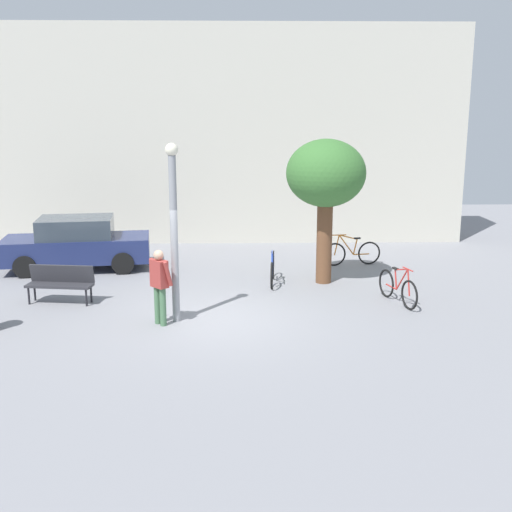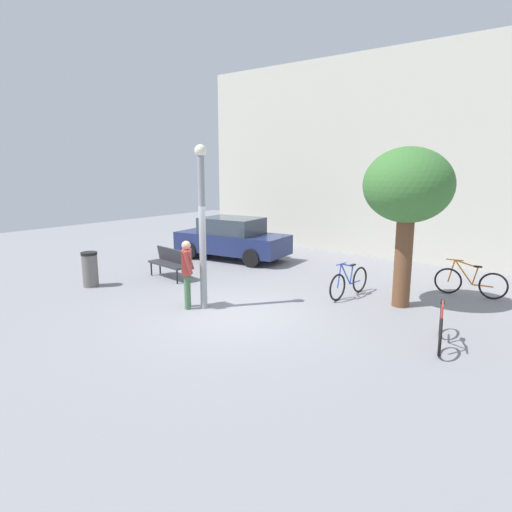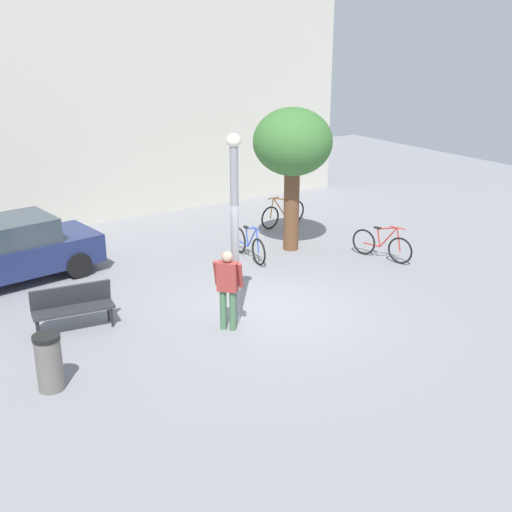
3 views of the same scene
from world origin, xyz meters
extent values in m
plane|color=gray|center=(0.00, 0.00, 0.00)|extent=(36.00, 36.00, 0.00)
cube|color=beige|center=(0.00, 9.52, 3.75)|extent=(16.81, 2.00, 7.51)
cylinder|color=gray|center=(-0.90, -0.04, 1.83)|extent=(0.16, 0.16, 3.65)
sphere|color=#F2EACC|center=(-0.90, -0.04, 3.77)|extent=(0.28, 0.28, 0.28)
cylinder|color=#47704C|center=(-1.29, -0.21, 0.42)|extent=(0.14, 0.14, 0.85)
cylinder|color=#47704C|center=(-1.15, -0.35, 0.42)|extent=(0.14, 0.14, 0.85)
cube|color=#9E3833|center=(-1.22, -0.28, 1.15)|extent=(0.43, 0.44, 0.60)
sphere|color=tan|center=(-1.22, -0.28, 1.56)|extent=(0.22, 0.22, 0.22)
cylinder|color=#9E3833|center=(-1.35, -0.06, 1.18)|extent=(0.23, 0.22, 0.55)
cylinder|color=#9E3833|center=(-1.01, -0.43, 1.18)|extent=(0.23, 0.22, 0.55)
cube|color=#2D2D33|center=(-3.86, 1.35, 0.45)|extent=(1.64, 0.64, 0.06)
cube|color=#2D2D33|center=(-3.83, 1.54, 0.70)|extent=(1.60, 0.33, 0.44)
cylinder|color=black|center=(-3.17, 1.10, 0.21)|extent=(0.05, 0.05, 0.42)
cylinder|color=black|center=(-4.59, 1.29, 0.21)|extent=(0.05, 0.05, 0.42)
cylinder|color=black|center=(-3.12, 1.42, 0.21)|extent=(0.05, 0.05, 0.42)
cylinder|color=black|center=(-4.55, 1.60, 0.21)|extent=(0.05, 0.05, 0.42)
cylinder|color=brown|center=(2.79, 3.15, 1.12)|extent=(0.42, 0.42, 2.24)
ellipsoid|color=#3B7032|center=(2.79, 3.15, 2.98)|extent=(2.11, 2.11, 1.79)
torus|color=black|center=(1.35, 2.55, 0.36)|extent=(0.11, 0.71, 0.71)
torus|color=black|center=(1.44, 3.65, 0.36)|extent=(0.11, 0.71, 0.71)
cylinder|color=blue|center=(1.38, 2.92, 0.64)|extent=(0.08, 0.50, 0.64)
cylinder|color=blue|center=(1.38, 2.97, 0.88)|extent=(0.08, 0.58, 0.18)
cylinder|color=blue|center=(1.40, 3.20, 0.57)|extent=(0.05, 0.14, 0.48)
cylinder|color=blue|center=(1.42, 3.40, 0.33)|extent=(0.08, 0.50, 0.04)
cylinder|color=blue|center=(1.35, 2.62, 0.64)|extent=(0.05, 0.17, 0.63)
cube|color=black|center=(1.40, 3.25, 0.83)|extent=(0.10, 0.21, 0.04)
cylinder|color=blue|center=(1.36, 2.68, 0.95)|extent=(0.07, 0.44, 0.03)
torus|color=black|center=(4.50, 0.66, 0.36)|extent=(0.24, 0.70, 0.71)
torus|color=black|center=(4.19, 1.72, 0.36)|extent=(0.24, 0.70, 0.71)
cylinder|color=red|center=(4.39, 1.01, 0.64)|extent=(0.17, 0.49, 0.64)
cylinder|color=red|center=(4.38, 1.06, 0.88)|extent=(0.19, 0.57, 0.18)
cylinder|color=red|center=(4.32, 1.28, 0.57)|extent=(0.07, 0.14, 0.48)
cylinder|color=red|center=(4.26, 1.48, 0.33)|extent=(0.17, 0.49, 0.04)
cylinder|color=red|center=(4.48, 0.72, 0.64)|extent=(0.08, 0.17, 0.63)
cube|color=black|center=(4.30, 1.33, 0.83)|extent=(0.13, 0.21, 0.04)
cylinder|color=red|center=(4.46, 0.78, 0.95)|extent=(0.15, 0.43, 0.03)
torus|color=black|center=(3.37, 5.04, 0.36)|extent=(0.71, 0.16, 0.71)
torus|color=black|center=(4.46, 5.20, 0.36)|extent=(0.71, 0.16, 0.71)
cylinder|color=orange|center=(3.73, 5.09, 0.64)|extent=(0.50, 0.11, 0.64)
cylinder|color=orange|center=(3.78, 5.10, 0.88)|extent=(0.58, 0.12, 0.18)
cylinder|color=orange|center=(4.01, 5.13, 0.57)|extent=(0.14, 0.06, 0.48)
cylinder|color=orange|center=(4.21, 5.16, 0.33)|extent=(0.50, 0.11, 0.04)
cylinder|color=orange|center=(3.43, 5.05, 0.64)|extent=(0.17, 0.06, 0.63)
cube|color=black|center=(4.06, 5.14, 0.83)|extent=(0.21, 0.11, 0.04)
cylinder|color=orange|center=(3.50, 5.06, 0.95)|extent=(0.44, 0.10, 0.03)
cube|color=navy|center=(-4.30, 4.81, 0.62)|extent=(4.39, 2.25, 0.70)
cube|color=#333D47|center=(-4.30, 4.81, 1.25)|extent=(2.29, 1.83, 0.60)
cylinder|color=black|center=(-3.07, 5.79, 0.32)|extent=(0.66, 0.30, 0.64)
cylinder|color=black|center=(-2.86, 4.20, 0.32)|extent=(0.66, 0.30, 0.64)
cylinder|color=black|center=(-5.75, 5.42, 0.32)|extent=(0.66, 0.30, 0.64)
cylinder|color=black|center=(-5.53, 3.84, 0.32)|extent=(0.66, 0.30, 0.64)
camera|label=1|loc=(0.56, -13.35, 4.50)|focal=43.89mm
camera|label=2|loc=(6.75, -7.53, 3.44)|focal=31.72mm
camera|label=3|loc=(-7.07, -10.45, 5.74)|focal=44.66mm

